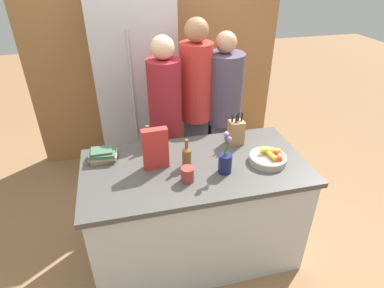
{
  "coord_description": "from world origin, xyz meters",
  "views": [
    {
      "loc": [
        -0.48,
        -1.85,
        2.23
      ],
      "look_at": [
        0.0,
        0.1,
        1.01
      ],
      "focal_mm": 30.0,
      "sensor_mm": 36.0,
      "label": 1
    }
  ],
  "objects_px": {
    "bottle_vinegar": "(148,140)",
    "person_in_blue": "(196,102)",
    "fruit_bowl": "(269,158)",
    "person_in_red_tee": "(223,108)",
    "cereal_box": "(155,149)",
    "bottle_oil": "(187,156)",
    "person_at_sink": "(166,118)",
    "coffee_mug": "(188,174)",
    "refrigerator": "(137,86)",
    "flower_vase": "(225,160)",
    "knife_block": "(236,132)",
    "book_stack": "(103,155)"
  },
  "relations": [
    {
      "from": "bottle_vinegar",
      "to": "person_in_blue",
      "type": "height_order",
      "value": "person_in_blue"
    },
    {
      "from": "fruit_bowl",
      "to": "person_in_red_tee",
      "type": "distance_m",
      "value": 0.92
    },
    {
      "from": "cereal_box",
      "to": "person_in_blue",
      "type": "distance_m",
      "value": 0.92
    },
    {
      "from": "bottle_oil",
      "to": "bottle_vinegar",
      "type": "distance_m",
      "value": 0.39
    },
    {
      "from": "cereal_box",
      "to": "person_in_red_tee",
      "type": "bearing_deg",
      "value": 45.96
    },
    {
      "from": "cereal_box",
      "to": "person_in_red_tee",
      "type": "relative_size",
      "value": 0.19
    },
    {
      "from": "person_at_sink",
      "to": "person_in_blue",
      "type": "xyz_separation_m",
      "value": [
        0.31,
        0.13,
        0.06
      ]
    },
    {
      "from": "bottle_oil",
      "to": "bottle_vinegar",
      "type": "bearing_deg",
      "value": 127.98
    },
    {
      "from": "coffee_mug",
      "to": "person_in_blue",
      "type": "distance_m",
      "value": 1.03
    },
    {
      "from": "refrigerator",
      "to": "coffee_mug",
      "type": "xyz_separation_m",
      "value": [
        0.19,
        -1.59,
        -0.06
      ]
    },
    {
      "from": "flower_vase",
      "to": "refrigerator",
      "type": "bearing_deg",
      "value": 106.7
    },
    {
      "from": "refrigerator",
      "to": "person_in_blue",
      "type": "distance_m",
      "value": 0.78
    },
    {
      "from": "fruit_bowl",
      "to": "coffee_mug",
      "type": "distance_m",
      "value": 0.63
    },
    {
      "from": "knife_block",
      "to": "person_in_blue",
      "type": "distance_m",
      "value": 0.62
    },
    {
      "from": "coffee_mug",
      "to": "refrigerator",
      "type": "bearing_deg",
      "value": 96.79
    },
    {
      "from": "person_in_red_tee",
      "to": "flower_vase",
      "type": "bearing_deg",
      "value": -110.66
    },
    {
      "from": "fruit_bowl",
      "to": "flower_vase",
      "type": "distance_m",
      "value": 0.36
    },
    {
      "from": "bottle_vinegar",
      "to": "person_in_red_tee",
      "type": "height_order",
      "value": "person_in_red_tee"
    },
    {
      "from": "book_stack",
      "to": "person_in_red_tee",
      "type": "relative_size",
      "value": 0.13
    },
    {
      "from": "flower_vase",
      "to": "bottle_vinegar",
      "type": "relative_size",
      "value": 1.62
    },
    {
      "from": "person_in_blue",
      "to": "person_in_red_tee",
      "type": "height_order",
      "value": "person_in_blue"
    },
    {
      "from": "refrigerator",
      "to": "cereal_box",
      "type": "xyz_separation_m",
      "value": [
        0.01,
        -1.38,
        0.05
      ]
    },
    {
      "from": "bottle_oil",
      "to": "book_stack",
      "type": "bearing_deg",
      "value": 158.42
    },
    {
      "from": "refrigerator",
      "to": "person_in_blue",
      "type": "bearing_deg",
      "value": -50.56
    },
    {
      "from": "knife_block",
      "to": "person_at_sink",
      "type": "relative_size",
      "value": 0.16
    },
    {
      "from": "flower_vase",
      "to": "bottle_vinegar",
      "type": "distance_m",
      "value": 0.65
    },
    {
      "from": "fruit_bowl",
      "to": "book_stack",
      "type": "relative_size",
      "value": 1.29
    },
    {
      "from": "bottle_vinegar",
      "to": "person_in_red_tee",
      "type": "xyz_separation_m",
      "value": [
        0.78,
        0.52,
        -0.05
      ]
    },
    {
      "from": "book_stack",
      "to": "person_at_sink",
      "type": "height_order",
      "value": "person_at_sink"
    },
    {
      "from": "coffee_mug",
      "to": "knife_block",
      "type": "bearing_deg",
      "value": 38.85
    },
    {
      "from": "flower_vase",
      "to": "fruit_bowl",
      "type": "bearing_deg",
      "value": 6.75
    },
    {
      "from": "knife_block",
      "to": "coffee_mug",
      "type": "height_order",
      "value": "knife_block"
    },
    {
      "from": "knife_block",
      "to": "bottle_oil",
      "type": "height_order",
      "value": "knife_block"
    },
    {
      "from": "person_at_sink",
      "to": "person_in_red_tee",
      "type": "height_order",
      "value": "person_at_sink"
    },
    {
      "from": "coffee_mug",
      "to": "person_at_sink",
      "type": "xyz_separation_m",
      "value": [
        -0.0,
        0.85,
        0.01
      ]
    },
    {
      "from": "knife_block",
      "to": "book_stack",
      "type": "xyz_separation_m",
      "value": [
        -1.04,
        0.01,
        -0.06
      ]
    },
    {
      "from": "person_at_sink",
      "to": "person_in_blue",
      "type": "relative_size",
      "value": 0.94
    },
    {
      "from": "cereal_box",
      "to": "person_in_blue",
      "type": "bearing_deg",
      "value": 57.59
    },
    {
      "from": "book_stack",
      "to": "bottle_oil",
      "type": "bearing_deg",
      "value": -21.58
    },
    {
      "from": "bottle_oil",
      "to": "person_in_blue",
      "type": "bearing_deg",
      "value": 71.26
    },
    {
      "from": "person_in_blue",
      "to": "fruit_bowl",
      "type": "bearing_deg",
      "value": -59.92
    },
    {
      "from": "fruit_bowl",
      "to": "cereal_box",
      "type": "distance_m",
      "value": 0.83
    },
    {
      "from": "cereal_box",
      "to": "person_at_sink",
      "type": "height_order",
      "value": "person_at_sink"
    },
    {
      "from": "fruit_bowl",
      "to": "refrigerator",
      "type": "bearing_deg",
      "value": 118.46
    },
    {
      "from": "book_stack",
      "to": "bottle_oil",
      "type": "height_order",
      "value": "bottle_oil"
    },
    {
      "from": "refrigerator",
      "to": "coffee_mug",
      "type": "height_order",
      "value": "refrigerator"
    },
    {
      "from": "refrigerator",
      "to": "bottle_oil",
      "type": "distance_m",
      "value": 1.44
    },
    {
      "from": "refrigerator",
      "to": "coffee_mug",
      "type": "bearing_deg",
      "value": -83.21
    },
    {
      "from": "book_stack",
      "to": "person_in_red_tee",
      "type": "bearing_deg",
      "value": 27.74
    },
    {
      "from": "bottle_vinegar",
      "to": "person_in_blue",
      "type": "xyz_separation_m",
      "value": [
        0.51,
        0.51,
        0.05
      ]
    }
  ]
}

